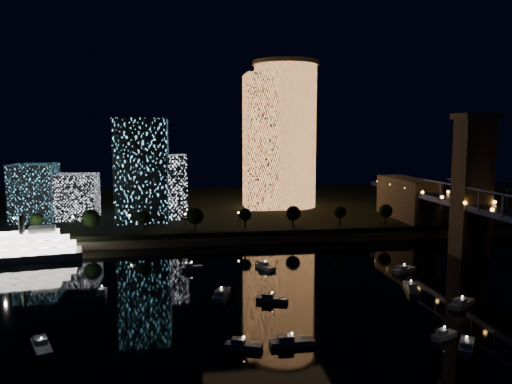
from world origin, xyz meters
TOP-DOWN VIEW (x-y plane):
  - ground at (0.00, 0.00)m, footprint 520.00×520.00m
  - far_bank at (0.00, 160.00)m, footprint 420.00×160.00m
  - seawall at (0.00, 82.00)m, footprint 420.00×6.00m
  - tower_cylindrical at (18.39, 144.69)m, footprint 34.00×34.00m
  - tower_rectangular at (7.54, 140.44)m, footprint 21.14×21.14m
  - midrise_blocks at (-61.13, 118.06)m, footprint 74.98×29.68m
  - motorboats at (-8.52, 9.33)m, footprint 105.55×73.43m
  - esplanade_trees at (-34.29, 88.00)m, footprint 165.94×6.99m
  - street_lamps at (-34.00, 94.00)m, footprint 132.70×0.70m

SIDE VIEW (x-z plane):
  - ground at x=0.00m, z-range 0.00..0.00m
  - motorboats at x=-8.52m, z-range -0.58..2.20m
  - seawall at x=0.00m, z-range 0.00..3.00m
  - far_bank at x=0.00m, z-range 0.00..5.00m
  - street_lamps at x=-34.00m, z-range 6.20..11.85m
  - esplanade_trees at x=-34.29m, z-range 5.97..14.97m
  - midrise_blocks at x=-61.13m, z-range 0.18..44.65m
  - tower_rectangular at x=7.54m, z-range 5.00..72.28m
  - tower_cylindrical at x=18.39m, z-range 5.13..79.43m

